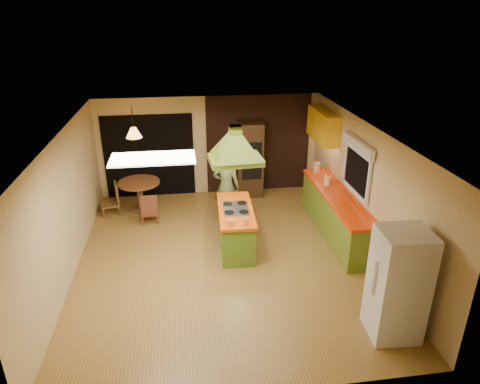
{
  "coord_description": "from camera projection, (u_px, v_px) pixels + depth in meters",
  "views": [
    {
      "loc": [
        -0.68,
        -7.09,
        4.47
      ],
      "look_at": [
        0.39,
        0.48,
        1.15
      ],
      "focal_mm": 32.0,
      "sensor_mm": 36.0,
      "label": 1
    }
  ],
  "objects": [
    {
      "name": "fluor_panel",
      "position": [
        153.0,
        158.0,
        6.08
      ],
      "size": [
        1.2,
        0.6,
        0.03
      ],
      "primitive_type": "cube",
      "color": "white",
      "rests_on": "ceiling_plane"
    },
    {
      "name": "ground",
      "position": [
        224.0,
        257.0,
        8.31
      ],
      "size": [
        6.5,
        6.5,
        0.0
      ],
      "primitive_type": "plane",
      "color": "olive",
      "rests_on": "ground"
    },
    {
      "name": "canister_medium",
      "position": [
        328.0,
        180.0,
        9.23
      ],
      "size": [
        0.15,
        0.15,
        0.21
      ],
      "primitive_type": "cylinder",
      "rotation": [
        0.0,
        0.0,
        -0.01
      ],
      "color": "#FFEECD",
      "rests_on": "right_counter"
    },
    {
      "name": "kitchen_island",
      "position": [
        236.0,
        227.0,
        8.52
      ],
      "size": [
        0.76,
        1.7,
        0.86
      ],
      "rotation": [
        0.0,
        0.0,
        -0.05
      ],
      "color": "#588320",
      "rests_on": "ground"
    },
    {
      "name": "chair_left",
      "position": [
        109.0,
        199.0,
        9.92
      ],
      "size": [
        0.49,
        0.49,
        0.74
      ],
      "primitive_type": null,
      "rotation": [
        0.0,
        0.0,
        -1.33
      ],
      "color": "brown",
      "rests_on": "ground"
    },
    {
      "name": "brick_panel",
      "position": [
        258.0,
        144.0,
        10.9
      ],
      "size": [
        2.64,
        0.03,
        2.5
      ],
      "primitive_type": "cube",
      "color": "#381E14",
      "rests_on": "ground"
    },
    {
      "name": "ceiling_plane",
      "position": [
        221.0,
        132.0,
        7.31
      ],
      "size": [
        6.5,
        6.5,
        0.0
      ],
      "primitive_type": "plane",
      "rotation": [
        3.14,
        0.0,
        0.0
      ],
      "color": "silver",
      "rests_on": "room_walls"
    },
    {
      "name": "right_counter",
      "position": [
        336.0,
        214.0,
        8.98
      ],
      "size": [
        0.62,
        3.05,
        0.92
      ],
      "color": "olive",
      "rests_on": "ground"
    },
    {
      "name": "chair_near",
      "position": [
        150.0,
        207.0,
        9.55
      ],
      "size": [
        0.41,
        0.41,
        0.71
      ],
      "primitive_type": null,
      "rotation": [
        0.0,
        0.0,
        3.19
      ],
      "color": "brown",
      "rests_on": "ground"
    },
    {
      "name": "window_right",
      "position": [
        358.0,
        158.0,
        8.31
      ],
      "size": [
        0.12,
        1.35,
        1.06
      ],
      "color": "black",
      "rests_on": "room_walls"
    },
    {
      "name": "dining_table",
      "position": [
        140.0,
        190.0,
        10.04
      ],
      "size": [
        0.97,
        0.97,
        0.73
      ],
      "rotation": [
        0.0,
        0.0,
        -0.23
      ],
      "color": "brown",
      "rests_on": "ground"
    },
    {
      "name": "range_hood",
      "position": [
        235.0,
        139.0,
        7.79
      ],
      "size": [
        1.01,
        0.76,
        0.79
      ],
      "rotation": [
        0.0,
        0.0,
        0.07
      ],
      "color": "#56691A",
      "rests_on": "ceiling_plane"
    },
    {
      "name": "wall_oven",
      "position": [
        250.0,
        159.0,
        10.73
      ],
      "size": [
        0.65,
        0.63,
        1.9
      ],
      "rotation": [
        0.0,
        0.0,
        -0.05
      ],
      "color": "#462D16",
      "rests_on": "ground"
    },
    {
      "name": "pendant_lamp",
      "position": [
        134.0,
        133.0,
        9.49
      ],
      "size": [
        0.39,
        0.39,
        0.23
      ],
      "primitive_type": "cone",
      "rotation": [
        0.0,
        0.0,
        -0.14
      ],
      "color": "#FF9E3F",
      "rests_on": "ceiling_plane"
    },
    {
      "name": "man",
      "position": [
        226.0,
        187.0,
        9.43
      ],
      "size": [
        0.69,
        0.57,
        1.64
      ],
      "primitive_type": "imported",
      "rotation": [
        0.0,
        0.0,
        2.81
      ],
      "color": "#505D31",
      "rests_on": "ground"
    },
    {
      "name": "refrigerator",
      "position": [
        398.0,
        284.0,
        6.07
      ],
      "size": [
        0.73,
        0.7,
        1.7
      ],
      "primitive_type": "cube",
      "rotation": [
        0.0,
        0.0,
        -0.05
      ],
      "color": "silver",
      "rests_on": "ground"
    },
    {
      "name": "upper_cabinets",
      "position": [
        323.0,
        126.0,
        9.86
      ],
      "size": [
        0.34,
        1.4,
        0.7
      ],
      "primitive_type": "cube",
      "color": "yellow",
      "rests_on": "room_walls"
    },
    {
      "name": "nook_opening",
      "position": [
        149.0,
        156.0,
        10.63
      ],
      "size": [
        2.2,
        0.03,
        2.1
      ],
      "primitive_type": "cube",
      "color": "black",
      "rests_on": "ground"
    },
    {
      "name": "canister_small",
      "position": [
        327.0,
        181.0,
        9.28
      ],
      "size": [
        0.13,
        0.13,
        0.16
      ],
      "primitive_type": "cylinder",
      "rotation": [
        0.0,
        0.0,
        -0.06
      ],
      "color": "beige",
      "rests_on": "right_counter"
    },
    {
      "name": "canister_large",
      "position": [
        317.0,
        167.0,
        9.93
      ],
      "size": [
        0.2,
        0.2,
        0.23
      ],
      "primitive_type": "cylinder",
      "rotation": [
        0.0,
        0.0,
        0.34
      ],
      "color": "#F3DFC3",
      "rests_on": "right_counter"
    },
    {
      "name": "room_walls",
      "position": [
        222.0,
        199.0,
        7.81
      ],
      "size": [
        5.5,
        6.5,
        6.5
      ],
      "color": "beige",
      "rests_on": "ground"
    }
  ]
}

